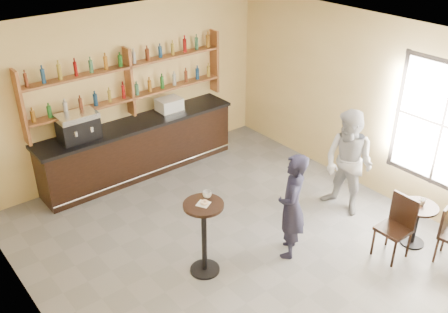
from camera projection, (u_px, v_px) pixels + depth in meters
floor at (246, 249)px, 7.80m from camera, size 7.00×7.00×0.00m
ceiling at (251, 49)px, 6.28m from camera, size 7.00×7.00×0.00m
wall_back at (127, 91)px, 9.45m from camera, size 7.00×0.00×7.00m
wall_left at (40, 243)px, 5.39m from camera, size 0.00×7.00×7.00m
wall_right at (378, 108)px, 8.69m from camera, size 0.00×7.00×7.00m
window_pane at (442, 126)px, 7.82m from camera, size 0.00×2.00×2.00m
window_frame at (442, 126)px, 7.81m from camera, size 0.04×1.70×2.10m
shelf_unit at (129, 82)px, 9.26m from camera, size 4.00×0.26×1.40m
liquor_bottles at (128, 73)px, 9.18m from camera, size 3.68×0.10×1.00m
bar_counter at (139, 147)px, 9.69m from camera, size 3.99×0.78×1.08m
espresso_machine at (78, 126)px, 8.69m from camera, size 0.69×0.45×0.48m
pastry_case at (169, 106)px, 9.77m from camera, size 0.50×0.41×0.29m
pedestal_table at (204, 238)px, 7.10m from camera, size 0.62×0.62×1.18m
napkin at (203, 204)px, 6.82m from camera, size 0.23×0.23×0.00m
donut at (204, 202)px, 6.81m from camera, size 0.15×0.15×0.04m
cup_pedestal at (207, 194)px, 6.94m from camera, size 0.13×0.13×0.10m
man_main at (292, 206)px, 7.36m from camera, size 0.73×0.71×1.70m
cafe_table at (416, 225)px, 7.78m from camera, size 0.68×0.68×0.71m
cup_cafe at (422, 202)px, 7.62m from camera, size 0.11×0.11×0.09m
chair_west at (394, 229)px, 7.44m from camera, size 0.44×0.44×1.00m
patron_second at (348, 163)px, 8.34m from camera, size 0.76×0.95×1.86m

